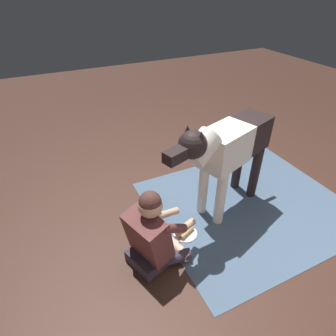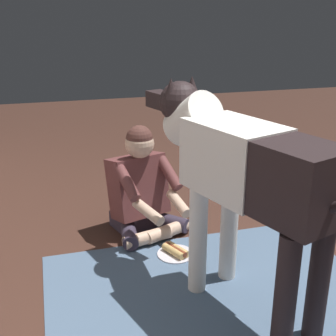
# 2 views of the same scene
# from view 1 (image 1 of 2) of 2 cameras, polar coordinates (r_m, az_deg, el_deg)

# --- Properties ---
(ground_plane) EXTENTS (12.68, 12.68, 0.00)m
(ground_plane) POSITION_cam_1_polar(r_m,az_deg,el_deg) (3.55, 8.86, -5.42)
(ground_plane) COLOR #442920
(area_rug) EXTENTS (2.20, 1.92, 0.01)m
(area_rug) POSITION_cam_1_polar(r_m,az_deg,el_deg) (3.51, 15.78, -7.01)
(area_rug) COLOR slate
(area_rug) RESTS_ON ground
(person_sitting_on_floor) EXTENTS (0.71, 0.60, 0.81)m
(person_sitting_on_floor) POSITION_cam_1_polar(r_m,az_deg,el_deg) (2.61, -3.11, -13.12)
(person_sitting_on_floor) COLOR #372E3F
(person_sitting_on_floor) RESTS_ON ground
(large_dog) EXTENTS (1.55, 0.65, 1.21)m
(large_dog) POSITION_cam_1_polar(r_m,az_deg,el_deg) (2.93, 11.92, 3.85)
(large_dog) COLOR white
(large_dog) RESTS_ON ground
(hot_dog_on_plate) EXTENTS (0.25, 0.25, 0.06)m
(hot_dog_on_plate) POSITION_cam_1_polar(r_m,az_deg,el_deg) (3.04, 3.50, -12.75)
(hot_dog_on_plate) COLOR silver
(hot_dog_on_plate) RESTS_ON ground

